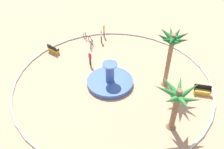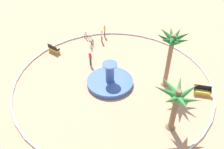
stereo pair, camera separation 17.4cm
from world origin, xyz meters
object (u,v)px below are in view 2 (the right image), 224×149
fountain (110,81)px  bicycle_red_frame (88,37)px  bench_west (202,92)px  person_pedestrian_stroll (90,58)px  bicycle_by_lamppost (92,44)px  person_cyclist_photo (105,30)px  palm_tree_near_fountain (172,45)px  palm_tree_by_curb (177,99)px  bench_east (54,50)px  person_cyclist_helmet (102,36)px

fountain → bicycle_red_frame: size_ratio=3.27×
fountain → bench_west: 9.00m
bench_west → person_pedestrian_stroll: (11.74, -2.76, 0.60)m
bicycle_by_lamppost → person_cyclist_photo: size_ratio=1.02×
palm_tree_near_fountain → person_pedestrian_stroll: (8.21, -1.94, -3.72)m
palm_tree_by_curb → person_cyclist_photo: 16.38m
fountain → palm_tree_near_fountain: bearing=-171.1°
palm_tree_near_fountain → person_cyclist_photo: bearing=-46.6°
bench_east → person_pedestrian_stroll: size_ratio=0.97×
palm_tree_near_fountain → person_cyclist_photo: size_ratio=3.55×
bench_east → bicycle_red_frame: 4.83m
person_pedestrian_stroll → person_cyclist_helmet: bearing=-92.0°
bench_east → person_pedestrian_stroll: (-5.00, 1.74, 0.60)m
bench_east → person_cyclist_photo: 7.11m
bench_east → bench_west: (-16.75, 4.50, 0.00)m
person_cyclist_photo → person_pedestrian_stroll: 6.48m
palm_tree_near_fountain → bicycle_by_lamppost: palm_tree_near_fountain is taller
person_cyclist_helmet → person_cyclist_photo: 1.41m
person_cyclist_helmet → person_pedestrian_stroll: (0.18, 5.07, -0.00)m
bench_west → person_pedestrian_stroll: size_ratio=0.96×
bench_west → bicycle_by_lamppost: bearing=-27.4°
palm_tree_near_fountain → person_cyclist_helmet: palm_tree_near_fountain is taller
bicycle_by_lamppost → person_cyclist_photo: bearing=-110.4°
bicycle_red_frame → person_cyclist_helmet: size_ratio=0.84×
fountain → person_cyclist_photo: bearing=-75.0°
fountain → bicycle_by_lamppost: 7.41m
palm_tree_near_fountain → bicycle_red_frame: (9.93, -7.21, -4.28)m
palm_tree_by_curb → bench_east: bearing=-33.4°
fountain → person_pedestrian_stroll: (2.74, -2.80, 0.61)m
palm_tree_by_curb → bicycle_by_lamppost: (9.52, -11.05, -2.89)m
bench_east → bicycle_by_lamppost: 4.67m
person_cyclist_photo → bench_east: bearing=42.0°
palm_tree_by_curb → bicycle_by_lamppost: 14.87m
bicycle_by_lamppost → fountain: bearing=118.3°
fountain → person_cyclist_helmet: 8.30m
fountain → person_cyclist_helmet: (2.56, -7.87, 0.61)m
palm_tree_by_curb → person_cyclist_photo: bearing=-58.4°
fountain → bicycle_by_lamppost: size_ratio=2.72×
bicycle_by_lamppost → person_cyclist_helmet: person_cyclist_helmet is taller
palm_tree_near_fountain → bicycle_by_lamppost: (8.99, -5.66, -4.28)m
bicycle_red_frame → bicycle_by_lamppost: (-0.94, 1.55, 0.00)m
palm_tree_by_curb → bicycle_red_frame: palm_tree_by_curb is taller
fountain → bicycle_by_lamppost: (3.52, -6.52, 0.04)m
palm_tree_by_curb → person_cyclist_photo: palm_tree_by_curb is taller
palm_tree_by_curb → palm_tree_near_fountain: bearing=-84.4°
palm_tree_by_curb → bench_east: (13.75, -9.07, -2.93)m
fountain → bicycle_red_frame: bearing=-61.1°
bicycle_red_frame → person_pedestrian_stroll: person_pedestrian_stroll is taller
bench_west → person_pedestrian_stroll: bearing=-13.2°
bicycle_red_frame → bicycle_by_lamppost: bearing=121.3°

